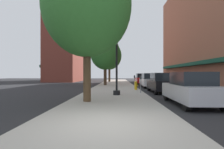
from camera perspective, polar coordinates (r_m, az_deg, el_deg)
name	(u,v)px	position (r m, az deg, el deg)	size (l,w,h in m)	color
ground_plane	(147,86)	(23.69, 10.77, -3.65)	(90.00, 90.00, 0.00)	#232326
sidewalk_slab	(115,85)	(24.40, 1.06, -3.40)	(4.80, 50.00, 0.12)	#A8A399
building_right_brick	(218,20)	(32.03, 30.05, 14.44)	(6.80, 40.00, 19.02)	#9E6047
building_far_background	(69,38)	(44.66, -13.15, 11.09)	(6.80, 18.00, 20.16)	brown
lamppost	(117,50)	(12.73, 1.46, 7.55)	(0.48, 0.48, 5.90)	black
fire_hydrant	(136,85)	(16.97, 7.44, -3.38)	(0.33, 0.26, 0.79)	gold
parking_meter_near	(134,80)	(19.04, 7.02, -1.71)	(0.14, 0.09, 1.31)	slate
parking_meter_far	(141,82)	(13.92, 8.93, -2.38)	(0.14, 0.09, 1.31)	slate
tree_near	(109,56)	(34.82, -0.83, 5.88)	(4.61, 4.61, 7.60)	#4C3823
tree_mid	(105,53)	(24.27, -2.15, 6.76)	(3.90, 3.90, 6.50)	#422D1E
tree_far	(87,6)	(10.33, -7.79, 20.33)	(4.68, 4.68, 7.71)	#4C3823
car_silver	(191,89)	(10.03, 23.33, -4.15)	(1.80, 4.30, 1.66)	black
car_black	(161,83)	(15.93, 15.17, -2.57)	(1.80, 4.30, 1.66)	black
car_white	(149,81)	(21.64, 11.61, -1.86)	(1.80, 4.30, 1.66)	black
car_red	(142,79)	(28.70, 9.19, -1.38)	(1.80, 4.30, 1.66)	black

